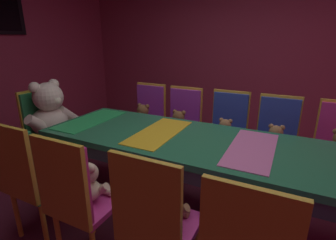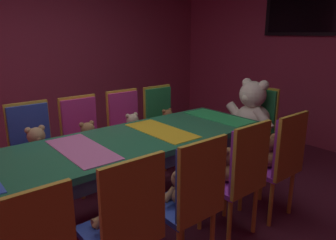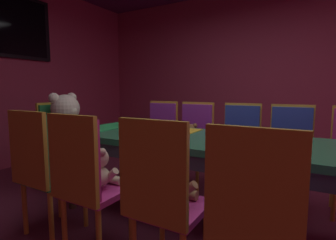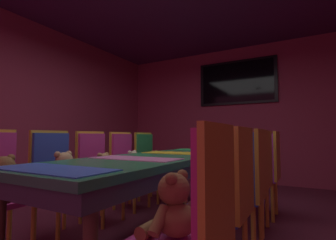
# 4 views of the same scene
# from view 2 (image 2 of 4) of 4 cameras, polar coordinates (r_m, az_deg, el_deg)

# --- Properties ---
(ground_plane) EXTENTS (7.90, 7.90, 0.00)m
(ground_plane) POSITION_cam_2_polar(r_m,az_deg,el_deg) (3.07, -7.20, -16.67)
(ground_plane) COLOR #591E33
(wall_back) EXTENTS (5.20, 0.12, 2.80)m
(wall_back) POSITION_cam_2_polar(r_m,az_deg,el_deg) (5.08, 25.06, 11.39)
(wall_back) COLOR #99334C
(wall_back) RESTS_ON ground_plane
(wall_left) EXTENTS (0.12, 6.40, 2.80)m
(wall_left) POSITION_cam_2_polar(r_m,az_deg,el_deg) (5.03, -24.15, 11.47)
(wall_left) COLOR #99334C
(wall_left) RESTS_ON ground_plane
(banquet_table) EXTENTS (0.90, 2.80, 0.75)m
(banquet_table) POSITION_cam_2_polar(r_m,az_deg,el_deg) (2.79, -7.65, -5.14)
(banquet_table) COLOR #26724C
(banquet_table) RESTS_ON ground_plane
(chair_left_1) EXTENTS (0.42, 0.41, 0.98)m
(chair_left_1) POSITION_cam_2_polar(r_m,az_deg,el_deg) (3.37, -23.19, -3.73)
(chair_left_1) COLOR #2D47B2
(chair_left_1) RESTS_ON ground_plane
(teddy_left_1) EXTENTS (0.27, 0.35, 0.33)m
(teddy_left_1) POSITION_cam_2_polar(r_m,az_deg,el_deg) (3.23, -22.45, -4.36)
(teddy_left_1) COLOR tan
(teddy_left_1) RESTS_ON chair_left_1
(chair_left_2) EXTENTS (0.42, 0.41, 0.98)m
(chair_left_2) POSITION_cam_2_polar(r_m,az_deg,el_deg) (3.51, -15.16, -2.26)
(chair_left_2) COLOR #CC338C
(chair_left_2) RESTS_ON ground_plane
(teddy_left_2) EXTENTS (0.24, 0.31, 0.29)m
(teddy_left_2) POSITION_cam_2_polar(r_m,az_deg,el_deg) (3.38, -14.13, -3.06)
(teddy_left_2) COLOR #9E7247
(teddy_left_2) RESTS_ON chair_left_2
(chair_left_3) EXTENTS (0.42, 0.41, 0.98)m
(chair_left_3) POSITION_cam_2_polar(r_m,az_deg,el_deg) (3.78, -7.53, -0.57)
(chair_left_3) COLOR #CC338C
(chair_left_3) RESTS_ON ground_plane
(teddy_left_3) EXTENTS (0.23, 0.30, 0.29)m
(teddy_left_3) POSITION_cam_2_polar(r_m,az_deg,el_deg) (3.67, -6.33, -1.29)
(teddy_left_3) COLOR beige
(teddy_left_3) RESTS_ON chair_left_3
(chair_left_4) EXTENTS (0.42, 0.41, 0.98)m
(chair_left_4) POSITION_cam_2_polar(r_m,az_deg,el_deg) (4.03, -1.30, 0.57)
(chair_left_4) COLOR #268C4C
(chair_left_4) RESTS_ON ground_plane
(teddy_left_4) EXTENTS (0.22, 0.28, 0.26)m
(teddy_left_4) POSITION_cam_2_polar(r_m,az_deg,el_deg) (3.93, -0.02, -0.19)
(teddy_left_4) COLOR brown
(teddy_left_4) RESTS_ON chair_left_4
(chair_right_1) EXTENTS (0.42, 0.41, 0.98)m
(chair_right_1) POSITION_cam_2_polar(r_m,az_deg,el_deg) (1.91, -7.34, -17.22)
(chair_right_1) COLOR #2D47B2
(chair_right_1) RESTS_ON ground_plane
(teddy_right_1) EXTENTS (0.22, 0.29, 0.27)m
(teddy_right_1) POSITION_cam_2_polar(r_m,az_deg,el_deg) (2.03, -9.56, -15.94)
(teddy_right_1) COLOR #9E7247
(teddy_right_1) RESTS_ON chair_right_1
(chair_right_2) EXTENTS (0.42, 0.41, 0.98)m
(chair_right_2) POSITION_cam_2_polar(r_m,az_deg,el_deg) (2.17, 4.66, -12.94)
(chair_right_2) COLOR #2D47B2
(chair_right_2) RESTS_ON ground_plane
(teddy_right_2) EXTENTS (0.21, 0.27, 0.26)m
(teddy_right_2) POSITION_cam_2_polar(r_m,az_deg,el_deg) (2.28, 2.11, -12.25)
(teddy_right_2) COLOR #9E7247
(teddy_right_2) RESTS_ON chair_right_2
(chair_right_3) EXTENTS (0.42, 0.41, 0.98)m
(chair_right_3) POSITION_cam_2_polar(r_m,az_deg,el_deg) (2.55, 13.14, -8.82)
(chair_right_3) COLOR purple
(chair_right_3) RESTS_ON ground_plane
(teddy_right_3) EXTENTS (0.24, 0.31, 0.29)m
(teddy_right_3) POSITION_cam_2_polar(r_m,az_deg,el_deg) (2.64, 10.64, -8.17)
(teddy_right_3) COLOR brown
(teddy_right_3) RESTS_ON chair_right_3
(chair_right_4) EXTENTS (0.42, 0.41, 0.98)m
(chair_right_4) POSITION_cam_2_polar(r_m,az_deg,el_deg) (2.93, 19.76, -6.15)
(chair_right_4) COLOR purple
(chair_right_4) RESTS_ON ground_plane
(teddy_right_4) EXTENTS (0.25, 0.32, 0.30)m
(teddy_right_4) POSITION_cam_2_polar(r_m,az_deg,el_deg) (3.00, 17.38, -5.60)
(teddy_right_4) COLOR brown
(teddy_right_4) RESTS_ON chair_right_4
(throne_chair) EXTENTS (0.41, 0.42, 0.98)m
(throne_chair) POSITION_cam_2_polar(r_m,az_deg,el_deg) (4.11, 16.01, 0.24)
(throne_chair) COLOR #268C4C
(throne_chair) RESTS_ON ground_plane
(king_teddy_bear) EXTENTS (0.68, 0.53, 0.64)m
(king_teddy_bear) POSITION_cam_2_polar(r_m,az_deg,el_deg) (3.94, 14.74, 1.74)
(king_teddy_bear) COLOR silver
(king_teddy_bear) RESTS_ON throne_chair
(wall_tv) EXTENTS (1.58, 0.06, 0.92)m
(wall_tv) POSITION_cam_2_polar(r_m,az_deg,el_deg) (5.01, 25.44, 18.81)
(wall_tv) COLOR black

